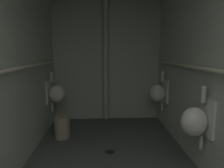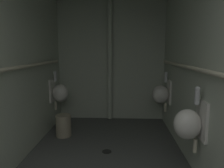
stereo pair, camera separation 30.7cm
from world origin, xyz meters
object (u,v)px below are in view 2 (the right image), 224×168
at_px(urinal_right_mid, 189,123).
at_px(urinal_right_far, 162,94).
at_px(floor_drain, 107,151).
at_px(urinal_left_mid, 59,92).
at_px(standpipe_back_wall, 110,58).
at_px(waste_bin, 64,126).

xyz_separation_m(urinal_right_mid, urinal_right_far, (0.00, 1.63, 0.00)).
height_order(urinal_right_mid, floor_drain, urinal_right_mid).
distance_m(urinal_left_mid, urinal_right_mid, 2.58).
height_order(urinal_left_mid, floor_drain, urinal_left_mid).
bearing_deg(floor_drain, urinal_right_far, 45.40).
distance_m(standpipe_back_wall, floor_drain, 2.00).
xyz_separation_m(standpipe_back_wall, waste_bin, (-0.76, -0.94, -1.14)).
relative_size(urinal_right_mid, floor_drain, 5.39).
bearing_deg(waste_bin, urinal_left_mid, 112.51).
relative_size(urinal_left_mid, urinal_right_mid, 1.00).
bearing_deg(urinal_left_mid, urinal_right_mid, -40.59).
xyz_separation_m(urinal_right_mid, waste_bin, (-1.76, 1.21, -0.50)).
bearing_deg(urinal_right_far, floor_drain, -134.60).
distance_m(urinal_right_far, waste_bin, 1.88).
xyz_separation_m(urinal_left_mid, floor_drain, (0.99, -1.02, -0.68)).
distance_m(floor_drain, waste_bin, 0.99).
bearing_deg(urinal_right_mid, urinal_right_far, 90.00).
height_order(urinal_right_mid, waste_bin, urinal_right_mid).
distance_m(urinal_right_mid, urinal_right_far, 1.63).
height_order(urinal_right_far, waste_bin, urinal_right_far).
xyz_separation_m(urinal_right_mid, standpipe_back_wall, (-1.00, 2.15, 0.64)).
height_order(urinal_left_mid, urinal_right_mid, same).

